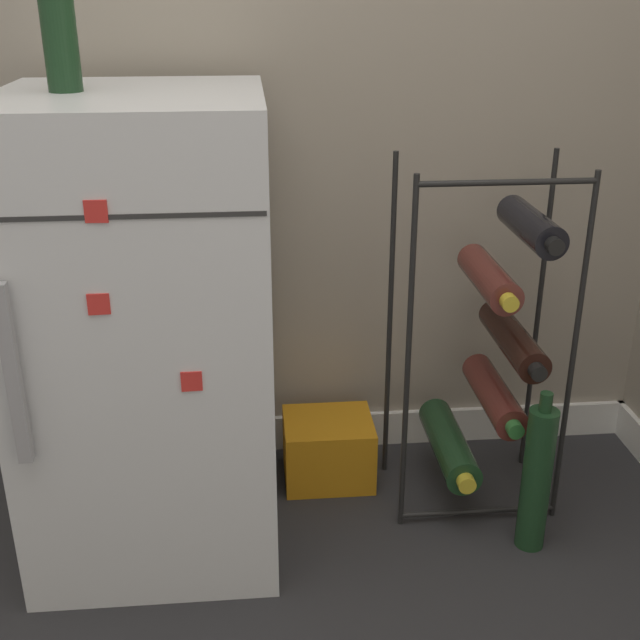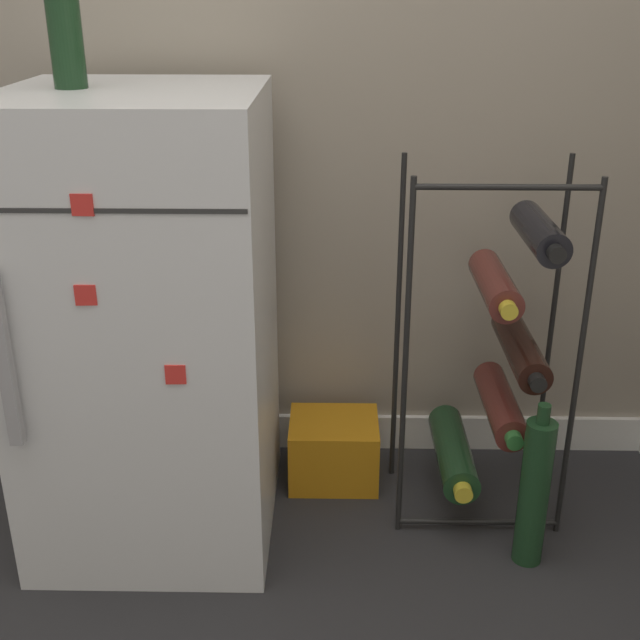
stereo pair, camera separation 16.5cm
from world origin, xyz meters
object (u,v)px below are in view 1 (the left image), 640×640
(soda_box, at_px, (328,449))
(wine_rack, at_px, (490,351))
(mini_fridge, at_px, (148,333))
(loose_bottle_floor, at_px, (537,478))
(fridge_top_bottle, at_px, (56,4))

(soda_box, bearing_deg, wine_rack, -14.91)
(mini_fridge, bearing_deg, soda_box, 22.36)
(soda_box, relative_size, loose_bottle_floor, 0.58)
(wine_rack, xyz_separation_m, soda_box, (-0.34, 0.09, -0.29))
(fridge_top_bottle, bearing_deg, loose_bottle_floor, -9.25)
(fridge_top_bottle, bearing_deg, wine_rack, 3.78)
(fridge_top_bottle, xyz_separation_m, loose_bottle_floor, (0.88, -0.14, -0.91))
(loose_bottle_floor, bearing_deg, wine_rack, 106.09)
(mini_fridge, bearing_deg, loose_bottle_floor, -9.88)
(fridge_top_bottle, relative_size, loose_bottle_floor, 0.88)
(fridge_top_bottle, distance_m, loose_bottle_floor, 1.28)
(loose_bottle_floor, bearing_deg, mini_fridge, 170.12)
(wine_rack, height_order, loose_bottle_floor, wine_rack)
(mini_fridge, distance_m, fridge_top_bottle, 0.62)
(mini_fridge, relative_size, wine_rack, 1.19)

